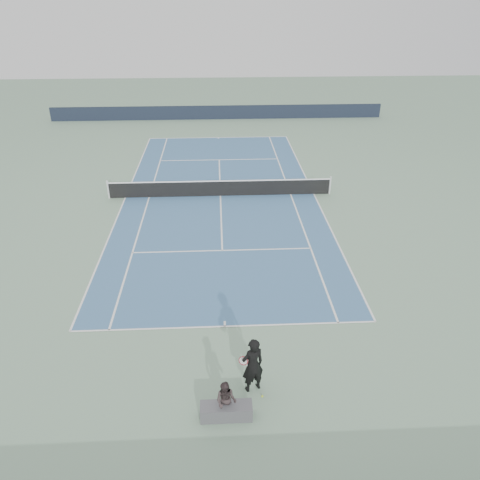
{
  "coord_description": "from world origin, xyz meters",
  "views": [
    {
      "loc": [
        -0.12,
        -25.12,
        10.76
      ],
      "look_at": [
        0.77,
        -7.43,
        1.1
      ],
      "focal_mm": 35.0,
      "sensor_mm": 36.0,
      "label": 1
    }
  ],
  "objects_px": {
    "tennis_ball": "(262,396)",
    "spectator_bench": "(226,406)",
    "tennis_net": "(220,188)",
    "tennis_player": "(253,365)"
  },
  "relations": [
    {
      "from": "tennis_player",
      "to": "spectator_bench",
      "type": "height_order",
      "value": "tennis_player"
    },
    {
      "from": "tennis_player",
      "to": "tennis_ball",
      "type": "bearing_deg",
      "value": -51.93
    },
    {
      "from": "tennis_player",
      "to": "spectator_bench",
      "type": "distance_m",
      "value": 1.4
    },
    {
      "from": "tennis_player",
      "to": "tennis_ball",
      "type": "relative_size",
      "value": 28.52
    },
    {
      "from": "tennis_net",
      "to": "tennis_player",
      "type": "bearing_deg",
      "value": -87.04
    },
    {
      "from": "tennis_player",
      "to": "spectator_bench",
      "type": "relative_size",
      "value": 1.24
    },
    {
      "from": "tennis_net",
      "to": "tennis_ball",
      "type": "distance_m",
      "value": 15.25
    },
    {
      "from": "tennis_ball",
      "to": "spectator_bench",
      "type": "bearing_deg",
      "value": -148.04
    },
    {
      "from": "tennis_ball",
      "to": "spectator_bench",
      "type": "xyz_separation_m",
      "value": [
        -1.09,
        -0.68,
        0.42
      ]
    },
    {
      "from": "spectator_bench",
      "to": "tennis_net",
      "type": "bearing_deg",
      "value": 89.84
    }
  ]
}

